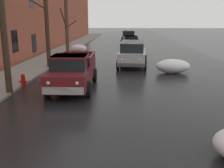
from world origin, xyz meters
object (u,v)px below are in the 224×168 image
(bare_tree_second_along_sidewalk, at_px, (0,7))
(suv_silver_parked_kerbside_close, at_px, (133,53))
(pickup_truck_maroon_approaching_near_lane, at_px, (73,71))
(bare_tree_mid_block, at_px, (46,13))
(suv_maroon_queued_behind_truck, at_px, (129,37))
(fire_hydrant, at_px, (23,81))
(bare_tree_far_down_block, at_px, (67,26))
(sedan_black_parked_far_down_block, at_px, (131,42))
(sedan_grey_at_far_intersection, at_px, (129,36))
(sedan_red_parked_kerbside_mid, at_px, (131,46))

(bare_tree_second_along_sidewalk, bearing_deg, suv_silver_parked_kerbside_close, 52.37)
(pickup_truck_maroon_approaching_near_lane, bearing_deg, bare_tree_mid_block, 116.67)
(suv_silver_parked_kerbside_close, bearing_deg, bare_tree_mid_block, -170.33)
(suv_maroon_queued_behind_truck, bearing_deg, fire_hydrant, -103.22)
(bare_tree_mid_block, bearing_deg, suv_maroon_queued_behind_truck, 72.80)
(bare_tree_second_along_sidewalk, height_order, suv_maroon_queued_behind_truck, bare_tree_second_along_sidewalk)
(bare_tree_second_along_sidewalk, distance_m, bare_tree_far_down_block, 13.09)
(bare_tree_second_along_sidewalk, height_order, suv_silver_parked_kerbside_close, bare_tree_second_along_sidewalk)
(sedan_black_parked_far_down_block, bearing_deg, bare_tree_second_along_sidewalk, -106.81)
(bare_tree_second_along_sidewalk, xyz_separation_m, suv_maroon_queued_behind_truck, (5.98, 25.96, -2.88))
(sedan_grey_at_far_intersection, bearing_deg, bare_tree_second_along_sidewalk, -100.88)
(sedan_red_parked_kerbside_mid, distance_m, sedan_grey_at_far_intersection, 17.45)
(pickup_truck_maroon_approaching_near_lane, distance_m, sedan_black_parked_far_down_block, 19.27)
(sedan_grey_at_far_intersection, bearing_deg, suv_maroon_queued_behind_truck, -91.79)
(bare_tree_mid_block, relative_size, fire_hydrant, 10.21)
(bare_tree_far_down_block, bearing_deg, pickup_truck_maroon_approaching_near_lane, -77.07)
(bare_tree_far_down_block, distance_m, suv_silver_parked_kerbside_close, 8.15)
(bare_tree_far_down_block, distance_m, sedan_red_parked_kerbside_mid, 6.53)
(bare_tree_second_along_sidewalk, bearing_deg, suv_maroon_queued_behind_truck, 77.03)
(bare_tree_mid_block, height_order, sedan_black_parked_far_down_block, bare_tree_mid_block)
(bare_tree_far_down_block, xyz_separation_m, fire_hydrant, (0.16, -11.71, -2.40))
(pickup_truck_maroon_approaching_near_lane, relative_size, sedan_red_parked_kerbside_mid, 1.28)
(bare_tree_second_along_sidewalk, relative_size, bare_tree_far_down_block, 1.40)
(suv_maroon_queued_behind_truck, bearing_deg, bare_tree_far_down_block, -114.69)
(suv_maroon_queued_behind_truck, height_order, fire_hydrant, suv_maroon_queued_behind_truck)
(suv_silver_parked_kerbside_close, height_order, suv_maroon_queued_behind_truck, same)
(pickup_truck_maroon_approaching_near_lane, distance_m, suv_silver_parked_kerbside_close, 7.21)
(pickup_truck_maroon_approaching_near_lane, relative_size, suv_maroon_queued_behind_truck, 1.04)
(sedan_red_parked_kerbside_mid, height_order, sedan_black_parked_far_down_block, same)
(bare_tree_mid_block, height_order, suv_maroon_queued_behind_truck, bare_tree_mid_block)
(sedan_grey_at_far_intersection, bearing_deg, fire_hydrant, -100.99)
(suv_silver_parked_kerbside_close, bearing_deg, bare_tree_second_along_sidewalk, -127.63)
(bare_tree_far_down_block, bearing_deg, suv_maroon_queued_behind_truck, 65.31)
(suv_silver_parked_kerbside_close, height_order, sedan_grey_at_far_intersection, suv_silver_parked_kerbside_close)
(sedan_black_parked_far_down_block, relative_size, sedan_grey_at_far_intersection, 1.06)
(bare_tree_second_along_sidewalk, relative_size, sedan_red_parked_kerbside_mid, 1.88)
(bare_tree_far_down_block, height_order, sedan_red_parked_kerbside_mid, bare_tree_far_down_block)
(suv_silver_parked_kerbside_close, distance_m, sedan_red_parked_kerbside_mid, 6.99)
(bare_tree_far_down_block, distance_m, pickup_truck_maroon_approaching_near_lane, 12.29)
(bare_tree_second_along_sidewalk, xyz_separation_m, fire_hydrant, (0.19, 1.33, -3.52))
(bare_tree_far_down_block, bearing_deg, bare_tree_second_along_sidewalk, -90.16)
(bare_tree_mid_block, xyz_separation_m, pickup_truck_maroon_approaching_near_lane, (2.75, -5.47, -2.91))
(bare_tree_far_down_block, height_order, suv_silver_parked_kerbside_close, bare_tree_far_down_block)
(pickup_truck_maroon_approaching_near_lane, relative_size, sedan_grey_at_far_intersection, 1.18)
(bare_tree_second_along_sidewalk, relative_size, suv_silver_parked_kerbside_close, 1.70)
(bare_tree_far_down_block, xyz_separation_m, suv_silver_parked_kerbside_close, (5.88, -5.36, -1.77))
(suv_silver_parked_kerbside_close, bearing_deg, pickup_truck_maroon_approaching_near_lane, -116.06)
(bare_tree_mid_block, relative_size, suv_maroon_queued_behind_truck, 1.49)
(suv_silver_parked_kerbside_close, bearing_deg, fire_hydrant, -132.05)
(pickup_truck_maroon_approaching_near_lane, distance_m, fire_hydrant, 2.62)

